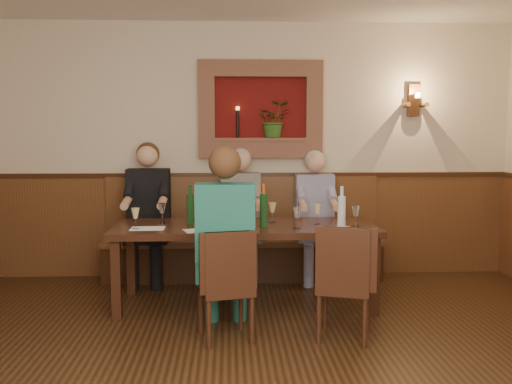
% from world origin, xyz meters
% --- Properties ---
extents(room_shell, '(6.04, 6.04, 2.82)m').
position_xyz_m(room_shell, '(0.00, 0.00, 1.89)').
color(room_shell, beige).
rests_on(room_shell, ground).
extents(wainscoting, '(6.02, 6.02, 1.15)m').
position_xyz_m(wainscoting, '(0.00, -0.00, 0.59)').
color(wainscoting, brown).
rests_on(wainscoting, ground).
extents(wall_niche, '(1.36, 0.30, 1.06)m').
position_xyz_m(wall_niche, '(0.24, 2.94, 1.81)').
color(wall_niche, '#600F0D').
rests_on(wall_niche, ground).
extents(wall_sconce, '(0.25, 0.20, 0.35)m').
position_xyz_m(wall_sconce, '(1.90, 2.93, 1.94)').
color(wall_sconce, brown).
rests_on(wall_sconce, ground).
extents(dining_table, '(2.40, 0.90, 0.75)m').
position_xyz_m(dining_table, '(0.00, 1.85, 0.68)').
color(dining_table, black).
rests_on(dining_table, ground).
extents(bench, '(3.00, 0.45, 1.11)m').
position_xyz_m(bench, '(0.00, 2.79, 0.33)').
color(bench, '#381E0F').
rests_on(bench, ground).
extents(chair_near_left, '(0.47, 0.47, 0.88)m').
position_xyz_m(chair_near_left, '(-0.18, 0.94, 0.25)').
color(chair_near_left, black).
rests_on(chair_near_left, ground).
extents(chair_near_right, '(0.50, 0.50, 0.91)m').
position_xyz_m(chair_near_right, '(0.74, 0.91, 0.26)').
color(chair_near_right, black).
rests_on(chair_near_right, ground).
extents(person_bench_left, '(0.45, 0.55, 1.49)m').
position_xyz_m(person_bench_left, '(-1.01, 2.69, 0.62)').
color(person_bench_left, black).
rests_on(person_bench_left, ground).
extents(person_bench_mid, '(0.42, 0.52, 1.43)m').
position_xyz_m(person_bench_mid, '(-0.02, 2.69, 0.59)').
color(person_bench_mid, '#625B59').
rests_on(person_bench_mid, ground).
extents(person_bench_right, '(0.41, 0.51, 1.41)m').
position_xyz_m(person_bench_right, '(0.78, 2.69, 0.58)').
color(person_bench_right, navy).
rests_on(person_bench_right, ground).
extents(person_chair_front, '(0.45, 0.55, 1.50)m').
position_xyz_m(person_chair_front, '(-0.18, 1.07, 0.62)').
color(person_chair_front, '#1B5661').
rests_on(person_chair_front, ground).
extents(spittoon_bucket, '(0.27, 0.27, 0.23)m').
position_xyz_m(spittoon_bucket, '(-0.01, 1.70, 0.87)').
color(spittoon_bucket, red).
rests_on(spittoon_bucket, dining_table).
extents(wine_bottle_green_a, '(0.08, 0.08, 0.39)m').
position_xyz_m(wine_bottle_green_a, '(0.16, 1.75, 0.91)').
color(wine_bottle_green_a, '#19471E').
rests_on(wine_bottle_green_a, dining_table).
extents(wine_bottle_green_b, '(0.09, 0.09, 0.37)m').
position_xyz_m(wine_bottle_green_b, '(-0.51, 1.91, 0.90)').
color(wine_bottle_green_b, '#19471E').
rests_on(wine_bottle_green_b, dining_table).
extents(water_bottle, '(0.09, 0.09, 0.38)m').
position_xyz_m(water_bottle, '(0.84, 1.58, 0.91)').
color(water_bottle, silver).
rests_on(water_bottle, dining_table).
extents(tasting_sheet_a, '(0.30, 0.22, 0.00)m').
position_xyz_m(tasting_sheet_a, '(-0.88, 1.69, 0.75)').
color(tasting_sheet_a, white).
rests_on(tasting_sheet_a, dining_table).
extents(tasting_sheet_b, '(0.26, 0.20, 0.00)m').
position_xyz_m(tasting_sheet_b, '(-0.05, 1.71, 0.75)').
color(tasting_sheet_b, white).
rests_on(tasting_sheet_b, dining_table).
extents(tasting_sheet_c, '(0.30, 0.26, 0.00)m').
position_xyz_m(tasting_sheet_c, '(0.82, 1.62, 0.75)').
color(tasting_sheet_c, white).
rests_on(tasting_sheet_c, dining_table).
extents(tasting_sheet_d, '(0.34, 0.28, 0.00)m').
position_xyz_m(tasting_sheet_d, '(-0.40, 1.57, 0.75)').
color(tasting_sheet_d, white).
rests_on(tasting_sheet_d, dining_table).
extents(wine_glass_0, '(0.08, 0.08, 0.19)m').
position_xyz_m(wine_glass_0, '(0.26, 1.98, 0.85)').
color(wine_glass_0, '#D2BB7D').
rests_on(wine_glass_0, dining_table).
extents(wine_glass_1, '(0.08, 0.08, 0.19)m').
position_xyz_m(wine_glass_1, '(0.67, 1.87, 0.85)').
color(wine_glass_1, '#D2BB7D').
rests_on(wine_glass_1, dining_table).
extents(wine_glass_2, '(0.08, 0.08, 0.19)m').
position_xyz_m(wine_glass_2, '(0.45, 1.63, 0.85)').
color(wine_glass_2, white).
rests_on(wine_glass_2, dining_table).
extents(wine_glass_3, '(0.08, 0.08, 0.19)m').
position_xyz_m(wine_glass_3, '(-0.98, 1.66, 0.85)').
color(wine_glass_3, '#D2BB7D').
rests_on(wine_glass_3, dining_table).
extents(wine_glass_4, '(0.08, 0.08, 0.19)m').
position_xyz_m(wine_glass_4, '(-0.12, 1.71, 0.85)').
color(wine_glass_4, '#D2BB7D').
rests_on(wine_glass_4, dining_table).
extents(wine_glass_5, '(0.08, 0.08, 0.19)m').
position_xyz_m(wine_glass_5, '(-0.18, 1.57, 0.85)').
color(wine_glass_5, '#D2BB7D').
rests_on(wine_glass_5, dining_table).
extents(wine_glass_6, '(0.08, 0.08, 0.19)m').
position_xyz_m(wine_glass_6, '(1.00, 1.72, 0.85)').
color(wine_glass_6, white).
rests_on(wine_glass_6, dining_table).
extents(wine_glass_7, '(0.08, 0.08, 0.19)m').
position_xyz_m(wine_glass_7, '(-0.78, 1.98, 0.85)').
color(wine_glass_7, white).
rests_on(wine_glass_7, dining_table).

